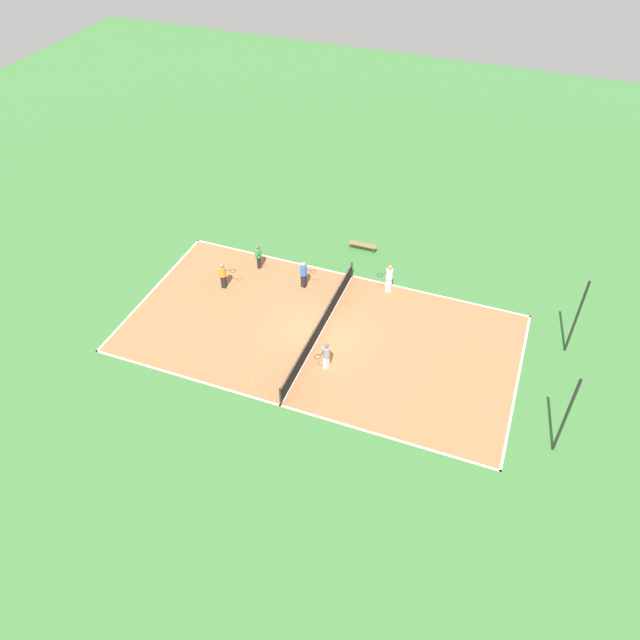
# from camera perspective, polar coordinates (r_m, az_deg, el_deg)

# --- Properties ---
(ground_plane) EXTENTS (80.00, 80.00, 0.00)m
(ground_plane) POSITION_cam_1_polar(r_m,az_deg,el_deg) (30.60, -0.00, -1.26)
(ground_plane) COLOR #3D7538
(court_surface) EXTENTS (9.95, 19.11, 0.02)m
(court_surface) POSITION_cam_1_polar(r_m,az_deg,el_deg) (30.59, -0.00, -1.24)
(court_surface) COLOR #AD6B42
(court_surface) RESTS_ON ground_plane
(tennis_net) EXTENTS (9.75, 0.10, 0.96)m
(tennis_net) POSITION_cam_1_polar(r_m,az_deg,el_deg) (30.25, -0.00, -0.55)
(tennis_net) COLOR black
(tennis_net) RESTS_ON court_surface
(bench) EXTENTS (0.36, 1.61, 0.45)m
(bench) POSITION_cam_1_polar(r_m,az_deg,el_deg) (35.87, 3.92, 6.84)
(bench) COLOR olive
(bench) RESTS_ON ground_plane
(player_far_green) EXTENTS (0.97, 0.76, 1.48)m
(player_far_green) POSITION_cam_1_polar(r_m,az_deg,el_deg) (34.36, -5.67, 5.92)
(player_far_green) COLOR black
(player_far_green) RESTS_ON court_surface
(player_near_blue) EXTENTS (0.50, 0.98, 1.61)m
(player_near_blue) POSITION_cam_1_polar(r_m,az_deg,el_deg) (32.80, -1.50, 4.33)
(player_near_blue) COLOR black
(player_near_blue) RESTS_ON court_surface
(player_center_orange) EXTENTS (0.48, 0.97, 1.55)m
(player_center_orange) POSITION_cam_1_polar(r_m,az_deg,el_deg) (33.16, -8.87, 4.17)
(player_center_orange) COLOR black
(player_center_orange) RESTS_ON court_surface
(player_near_white) EXTENTS (0.93, 0.85, 1.70)m
(player_near_white) POSITION_cam_1_polar(r_m,az_deg,el_deg) (32.64, 6.33, 3.98)
(player_near_white) COLOR white
(player_near_white) RESTS_ON court_surface
(player_baseline_gray) EXTENTS (0.99, 0.63, 1.51)m
(player_baseline_gray) POSITION_cam_1_polar(r_m,az_deg,el_deg) (28.32, 0.56, -3.16)
(player_baseline_gray) COLOR white
(player_baseline_gray) RESTS_ON court_surface
(tennis_ball_left_sideline) EXTENTS (0.07, 0.07, 0.07)m
(tennis_ball_left_sideline) POSITION_cam_1_polar(r_m,az_deg,el_deg) (28.44, -6.19, -5.62)
(tennis_ball_left_sideline) COLOR #CCE033
(tennis_ball_left_sideline) RESTS_ON court_surface
(tennis_ball_midcourt) EXTENTS (0.07, 0.07, 0.07)m
(tennis_ball_midcourt) POSITION_cam_1_polar(r_m,az_deg,el_deg) (29.46, -5.72, -3.47)
(tennis_ball_midcourt) COLOR #CCE033
(tennis_ball_midcourt) RESTS_ON court_surface
(fence_post_back_left) EXTENTS (0.12, 0.12, 4.17)m
(fence_post_back_left) POSITION_cam_1_polar(r_m,az_deg,el_deg) (30.67, 22.41, 0.24)
(fence_post_back_left) COLOR black
(fence_post_back_left) RESTS_ON ground_plane
(fence_post_back_right) EXTENTS (0.12, 0.12, 4.17)m
(fence_post_back_right) POSITION_cam_1_polar(r_m,az_deg,el_deg) (26.14, 21.57, -8.18)
(fence_post_back_right) COLOR black
(fence_post_back_right) RESTS_ON ground_plane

